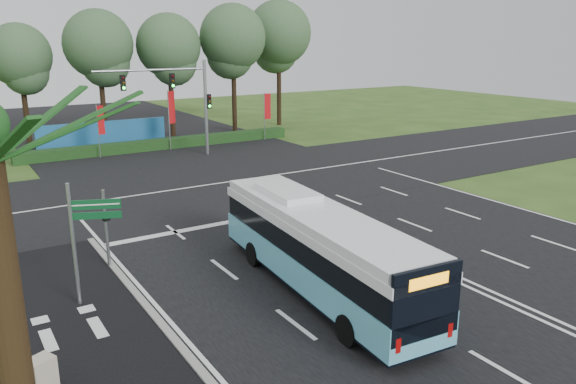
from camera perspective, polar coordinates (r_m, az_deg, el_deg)
name	(u,v)px	position (r m, az deg, el deg)	size (l,w,h in m)	color
ground	(359,239)	(24.96, 7.27, -4.71)	(120.00, 120.00, 0.00)	#2E4D19
road_main	(359,238)	(24.96, 7.27, -4.67)	(20.00, 120.00, 0.04)	black
road_cross	(235,181)	(34.62, -5.39, 1.10)	(120.00, 14.00, 0.05)	black
bike_path	(81,350)	(17.42, -20.25, -14.83)	(5.00, 18.00, 0.06)	black
kerb_strip	(163,327)	(17.92, -12.57, -13.19)	(0.25, 18.00, 0.12)	gray
city_bus	(319,249)	(19.25, 3.15, -5.75)	(3.20, 11.13, 3.15)	#57B1CA
pedestrian_signal	(106,226)	(22.17, -17.97, -3.33)	(0.29, 0.40, 3.10)	gray
street_sign	(84,230)	(19.08, -20.06, -3.63)	(1.52, 0.68, 4.16)	gray
utility_cabinet	(42,376)	(15.70, -23.71, -16.77)	(0.60, 0.50, 0.99)	#BDAF98
banner_flag_left	(100,123)	(43.14, -18.53, 6.67)	(0.56, 0.23, 3.93)	gray
banner_flag_mid	(171,111)	(44.94, -11.81, 8.04)	(0.65, 0.30, 4.67)	gray
banner_flag_right	(267,109)	(48.46, -2.17, 8.43)	(0.60, 0.15, 4.08)	gray
traffic_light_gantry	(182,94)	(41.59, -10.69, 9.79)	(8.41, 0.28, 7.00)	gray
hedge	(163,144)	(45.81, -12.54, 4.79)	(22.00, 1.20, 0.80)	#143312
blue_hoarding	(103,135)	(46.93, -18.25, 5.50)	(10.00, 0.30, 2.20)	#1A588D
eucalyptus_row	(102,40)	(50.28, -18.38, 14.42)	(41.14, 9.05, 12.16)	black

